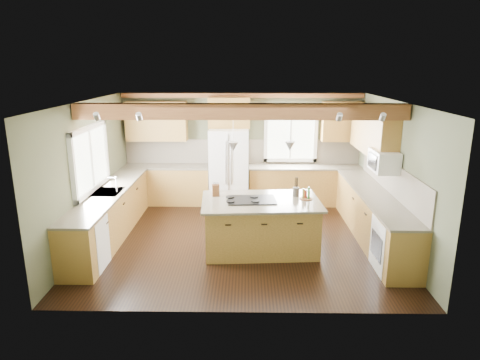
{
  "coord_description": "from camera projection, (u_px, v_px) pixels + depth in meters",
  "views": [
    {
      "loc": [
        0.11,
        -7.59,
        3.22
      ],
      "look_at": [
        -0.02,
        0.3,
        1.09
      ],
      "focal_mm": 32.0,
      "sensor_mm": 36.0,
      "label": 1
    }
  ],
  "objects": [
    {
      "name": "wall_left",
      "position": [
        89.0,
        173.0,
        7.87
      ],
      "size": [
        0.0,
        5.0,
        5.0
      ],
      "primitive_type": "plane",
      "rotation": [
        1.57,
        0.0,
        1.57
      ],
      "color": "#4F553C",
      "rests_on": "ground"
    },
    {
      "name": "ceiling_beam",
      "position": [
        240.0,
        111.0,
        7.1
      ],
      "size": [
        5.55,
        0.26,
        0.26
      ],
      "primitive_type": "cube",
      "color": "brown",
      "rests_on": "ceiling"
    },
    {
      "name": "upper_cab_right",
      "position": [
        373.0,
        131.0,
        8.48
      ],
      "size": [
        0.35,
        2.2,
        0.9
      ],
      "primitive_type": "cube",
      "color": "brown",
      "rests_on": "wall_right"
    },
    {
      "name": "microwave",
      "position": [
        384.0,
        161.0,
        7.67
      ],
      "size": [
        0.4,
        0.7,
        0.38
      ],
      "primitive_type": "cube",
      "color": "white",
      "rests_on": "wall_right"
    },
    {
      "name": "cooktop",
      "position": [
        252.0,
        200.0,
        7.49
      ],
      "size": [
        0.87,
        0.61,
        0.02
      ],
      "primitive_type": "cube",
      "rotation": [
        0.0,
        0.0,
        0.07
      ],
      "color": "black",
      "rests_on": "island_top"
    },
    {
      "name": "faucet",
      "position": [
        117.0,
        185.0,
        7.98
      ],
      "size": [
        0.02,
        0.02,
        0.28
      ],
      "primitive_type": "cylinder",
      "color": "#B2B2B7",
      "rests_on": "sink"
    },
    {
      "name": "counter_back_left",
      "position": [
        166.0,
        166.0,
        10.08
      ],
      "size": [
        2.06,
        0.64,
        0.04
      ],
      "primitive_type": "cube",
      "color": "#494135",
      "rests_on": "base_cab_back_left"
    },
    {
      "name": "counter_back_right",
      "position": [
        305.0,
        167.0,
        10.03
      ],
      "size": [
        2.66,
        0.64,
        0.04
      ],
      "primitive_type": "cube",
      "color": "#494135",
      "rests_on": "base_cab_back_right"
    },
    {
      "name": "window_left",
      "position": [
        90.0,
        159.0,
        7.85
      ],
      "size": [
        0.04,
        1.6,
        1.05
      ],
      "primitive_type": "cube",
      "color": "white",
      "rests_on": "wall_left"
    },
    {
      "name": "wall_back",
      "position": [
        242.0,
        148.0,
        10.24
      ],
      "size": [
        5.6,
        0.0,
        5.6
      ],
      "primitive_type": "plane",
      "rotation": [
        1.57,
        0.0,
        0.0
      ],
      "color": "#4F553C",
      "rests_on": "ground"
    },
    {
      "name": "backsplash_right",
      "position": [
        392.0,
        178.0,
        7.86
      ],
      "size": [
        0.03,
        3.7,
        0.58
      ],
      "primitive_type": "cube",
      "color": "brown",
      "rests_on": "wall_right"
    },
    {
      "name": "ceiling",
      "position": [
        241.0,
        101.0,
        7.49
      ],
      "size": [
        5.6,
        5.6,
        0.0
      ],
      "primitive_type": "plane",
      "rotation": [
        3.14,
        0.0,
        0.0
      ],
      "color": "silver",
      "rests_on": "wall_back"
    },
    {
      "name": "island_top",
      "position": [
        261.0,
        201.0,
        7.51
      ],
      "size": [
        2.14,
        1.44,
        0.04
      ],
      "primitive_type": "cube",
      "rotation": [
        0.0,
        0.0,
        0.07
      ],
      "color": "#494135",
      "rests_on": "island"
    },
    {
      "name": "sink",
      "position": [
        108.0,
        192.0,
        8.02
      ],
      "size": [
        0.5,
        0.65,
        0.03
      ],
      "primitive_type": "cube",
      "color": "#262628",
      "rests_on": "counter_left"
    },
    {
      "name": "pendant_left",
      "position": [
        233.0,
        147.0,
        7.23
      ],
      "size": [
        0.18,
        0.18,
        0.16
      ],
      "primitive_type": "cone",
      "rotation": [
        3.14,
        0.0,
        0.0
      ],
      "color": "#B2B2B7",
      "rests_on": "ceiling"
    },
    {
      "name": "upper_cab_back_left",
      "position": [
        157.0,
        121.0,
        9.93
      ],
      "size": [
        1.4,
        0.35,
        0.9
      ],
      "primitive_type": "cube",
      "color": "brown",
      "rests_on": "wall_back"
    },
    {
      "name": "base_cab_right",
      "position": [
        373.0,
        217.0,
        8.06
      ],
      "size": [
        0.6,
        3.7,
        0.88
      ],
      "primitive_type": "cube",
      "color": "brown",
      "rests_on": "floor"
    },
    {
      "name": "counter_left",
      "position": [
        108.0,
        193.0,
        8.02
      ],
      "size": [
        0.64,
        3.74,
        0.04
      ],
      "primitive_type": "cube",
      "color": "#494135",
      "rests_on": "base_cab_left"
    },
    {
      "name": "base_cab_left",
      "position": [
        110.0,
        216.0,
        8.14
      ],
      "size": [
        0.6,
        3.7,
        0.88
      ],
      "primitive_type": "cube",
      "color": "brown",
      "rests_on": "floor"
    },
    {
      "name": "window_back",
      "position": [
        291.0,
        138.0,
        10.14
      ],
      "size": [
        1.1,
        0.04,
        1.0
      ],
      "primitive_type": "cube",
      "color": "white",
      "rests_on": "wall_back"
    },
    {
      "name": "floor",
      "position": [
        241.0,
        239.0,
        8.17
      ],
      "size": [
        5.6,
        5.6,
        0.0
      ],
      "primitive_type": "plane",
      "color": "black",
      "rests_on": "ground"
    },
    {
      "name": "dishwasher",
      "position": [
        85.0,
        244.0,
        6.89
      ],
      "size": [
        0.6,
        0.6,
        0.84
      ],
      "primitive_type": "cube",
      "color": "white",
      "rests_on": "floor"
    },
    {
      "name": "soffit_trim",
      "position": [
        242.0,
        95.0,
        9.82
      ],
      "size": [
        5.55,
        0.2,
        0.1
      ],
      "primitive_type": "cube",
      "color": "brown",
      "rests_on": "ceiling"
    },
    {
      "name": "counter_right",
      "position": [
        375.0,
        194.0,
        7.94
      ],
      "size": [
        0.64,
        3.74,
        0.04
      ],
      "primitive_type": "cube",
      "color": "#494135",
      "rests_on": "base_cab_right"
    },
    {
      "name": "island",
      "position": [
        261.0,
        226.0,
        7.63
      ],
      "size": [
        2.01,
        1.3,
        0.88
      ],
      "primitive_type": "cube",
      "rotation": [
        0.0,
        0.0,
        0.07
      ],
      "color": "brown",
      "rests_on": "floor"
    },
    {
      "name": "knife_block",
      "position": [
        216.0,
        190.0,
        7.72
      ],
      "size": [
        0.14,
        0.11,
        0.21
      ],
      "primitive_type": "cube",
      "rotation": [
        0.0,
        0.0,
        0.15
      ],
      "color": "brown",
      "rests_on": "island_top"
    },
    {
      "name": "pendant_right",
      "position": [
        290.0,
        146.0,
        7.27
      ],
      "size": [
        0.18,
        0.18,
        0.16
      ],
      "primitive_type": "cone",
      "rotation": [
        3.14,
        0.0,
        0.0
      ],
      "color": "#B2B2B7",
      "rests_on": "ceiling"
    },
    {
      "name": "utensil_crock",
      "position": [
        296.0,
        192.0,
        7.72
      ],
      "size": [
        0.16,
        0.16,
        0.16
      ],
      "primitive_type": "cylinder",
      "rotation": [
        0.0,
        0.0,
        0.39
      ],
      "color": "#413734",
      "rests_on": "island_top"
    },
    {
      "name": "refrigerator",
      "position": [
        229.0,
        167.0,
        9.98
      ],
      "size": [
        0.9,
        0.74,
        1.8
      ],
      "primitive_type": "cube",
      "color": "white",
      "rests_on": "floor"
    },
    {
      "name": "upper_cab_over_fridge",
      "position": [
        229.0,
        113.0,
        9.85
      ],
      "size": [
        0.96,
        0.35,
        0.7
      ],
      "primitive_type": "cube",
      "color": "brown",
      "rests_on": "wall_back"
    },
    {
      "name": "upper_cab_back_corner",
      "position": [
        342.0,
        122.0,
        9.87
      ],
      "size": [
        0.9,
        0.35,
        0.9
      ],
      "primitive_type": "cube",
      "color": "brown",
      "rests_on": "wall_back"
    },
    {
      "name": "bottle_tray",
      "position": [
        306.0,
        193.0,
        7.54
      ],
      "size": [
        0.27,
        0.27,
        0.21
      ],
      "primitive_type": null,
      "rotation": [
        0.0,
        0.0,
        -0.16
      ],
      "color": "brown",
      "rests_on": "island_top"
    },
    {
      "name": "backsplash_back",
      "position": [
        242.0,
        151.0,
        10.25
      ],
      "size": [
        5.58,
        0.03,
        0.58
      ],
      "primitive_type": "cube",
      "color": "brown",
      "rests_on": "wall_back"
    },
    {
      "name": "oven",
      "position": [
        395.0,
        246.0,
        6.81
      ],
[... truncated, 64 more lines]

